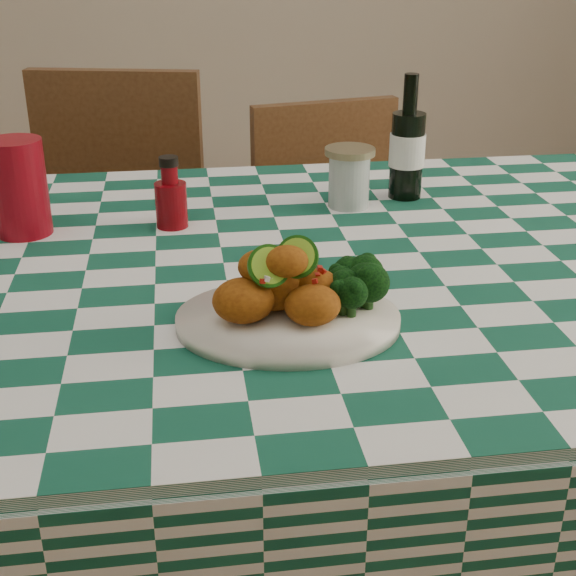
{
  "coord_description": "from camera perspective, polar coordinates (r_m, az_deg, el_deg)",
  "views": [
    {
      "loc": [
        -0.06,
        -1.13,
        1.26
      ],
      "look_at": [
        0.07,
        -0.22,
        0.84
      ],
      "focal_mm": 50.0,
      "sensor_mm": 36.0,
      "label": 1
    }
  ],
  "objects": [
    {
      "name": "wooden_chair_right",
      "position": [
        2.04,
        4.28,
        0.37
      ],
      "size": [
        0.46,
        0.47,
        0.85
      ],
      "primitive_type": null,
      "rotation": [
        0.0,
        0.0,
        0.19
      ],
      "color": "#472814",
      "rests_on": "ground"
    },
    {
      "name": "red_tumbler",
      "position": [
        1.38,
        -18.58,
        6.79
      ],
      "size": [
        0.1,
        0.1,
        0.16
      ],
      "primitive_type": "cylinder",
      "rotation": [
        0.0,
        0.0,
        -0.09
      ],
      "color": "maroon",
      "rests_on": "dining_table"
    },
    {
      "name": "dining_table",
      "position": [
        1.42,
        -4.07,
        -12.97
      ],
      "size": [
        1.66,
        1.06,
        0.79
      ],
      "primitive_type": null,
      "color": "#124E39",
      "rests_on": "ground"
    },
    {
      "name": "broccoli_side",
      "position": [
        1.03,
        4.57,
        0.19
      ],
      "size": [
        0.08,
        0.08,
        0.06
      ],
      "primitive_type": null,
      "color": "black",
      "rests_on": "plate"
    },
    {
      "name": "mason_jar",
      "position": [
        1.46,
        4.37,
        7.84
      ],
      "size": [
        0.11,
        0.11,
        0.11
      ],
      "primitive_type": null,
      "rotation": [
        0.0,
        0.0,
        0.23
      ],
      "color": "#B2BCBA",
      "rests_on": "dining_table"
    },
    {
      "name": "ketchup_bottle",
      "position": [
        1.36,
        -8.36,
        6.76
      ],
      "size": [
        0.06,
        0.06,
        0.12
      ],
      "primitive_type": null,
      "rotation": [
        0.0,
        0.0,
        0.15
      ],
      "color": "#6C050B",
      "rests_on": "dining_table"
    },
    {
      "name": "wooden_chair_left",
      "position": [
        2.0,
        -12.76,
        0.67
      ],
      "size": [
        0.51,
        0.53,
        0.93
      ],
      "primitive_type": null,
      "rotation": [
        0.0,
        0.0,
        -0.22
      ],
      "color": "#472814",
      "rests_on": "ground"
    },
    {
      "name": "beer_bottle",
      "position": [
        1.51,
        8.53,
        10.56
      ],
      "size": [
        0.07,
        0.07,
        0.23
      ],
      "primitive_type": null,
      "rotation": [
        0.0,
        0.0,
        -0.01
      ],
      "color": "black",
      "rests_on": "dining_table"
    },
    {
      "name": "plate",
      "position": [
        1.02,
        0.0,
        -2.34
      ],
      "size": [
        0.31,
        0.26,
        0.02
      ],
      "primitive_type": null,
      "rotation": [
        0.0,
        0.0,
        -0.12
      ],
      "color": "silver",
      "rests_on": "dining_table"
    },
    {
      "name": "fried_chicken_pile",
      "position": [
        1.0,
        -0.17,
        0.51
      ],
      "size": [
        0.15,
        0.11,
        0.09
      ],
      "primitive_type": null,
      "color": "#954C0E",
      "rests_on": "plate"
    }
  ]
}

